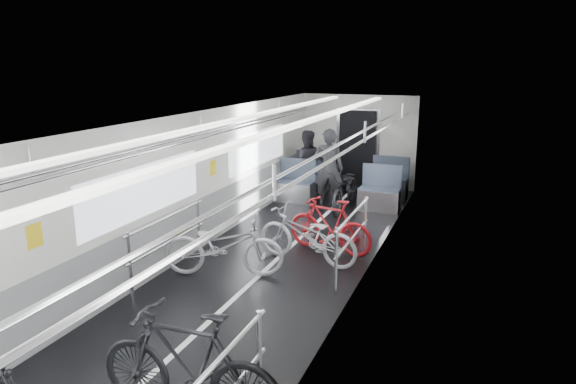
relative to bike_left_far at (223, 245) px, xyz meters
name	(u,v)px	position (x,y,z in m)	size (l,w,h in m)	color
car_shell	(284,190)	(0.52, 1.22, 0.64)	(3.02, 14.01, 2.41)	black
bike_left_far	(223,245)	(0.00, 0.00, 0.00)	(0.64, 1.85, 0.97)	#A5A5A9
bike_right_near	(188,365)	(1.27, -3.04, 0.07)	(0.52, 1.84, 1.10)	black
bike_right_mid	(307,235)	(1.02, 0.95, -0.02)	(0.62, 1.78, 0.93)	silver
bike_right_far	(330,225)	(1.23, 1.55, 0.00)	(0.45, 1.60, 0.96)	red
bike_aisle	(346,189)	(0.79, 4.25, -0.02)	(0.62, 1.77, 0.93)	black
person_standing	(329,168)	(0.39, 4.25, 0.41)	(0.66, 0.43, 1.80)	black
person_seated	(306,163)	(-0.42, 5.08, 0.32)	(0.78, 0.61, 1.61)	#29262D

